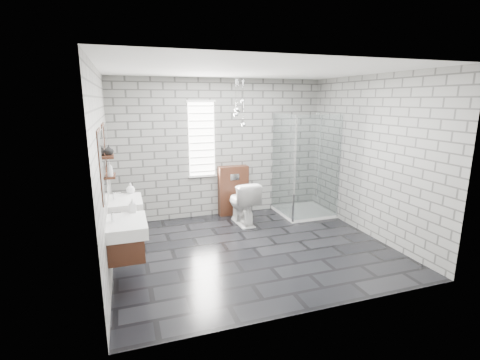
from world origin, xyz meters
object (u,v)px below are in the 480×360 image
cistern_panel (233,190)px  shower_enclosure (302,191)px  vanity_right (123,205)px  vanity_left (123,228)px  toilet (242,202)px

cistern_panel → shower_enclosure: size_ratio=0.49×
vanity_right → shower_enclosure: bearing=12.0°
vanity_left → vanity_right: bearing=90.0°
shower_enclosure → vanity_left: bearing=-153.3°
vanity_right → toilet: (2.12, 0.67, -0.35)m
vanity_right → toilet: size_ratio=1.91×
vanity_right → vanity_left: bearing=-90.0°
vanity_left → toilet: size_ratio=1.91×
vanity_left → cistern_panel: vanity_left is taller
vanity_left → shower_enclosure: bearing=26.7°
toilet → vanity_right: bearing=14.8°
vanity_left → toilet: vanity_left is taller
cistern_panel → toilet: bearing=-90.0°
toilet → cistern_panel: bearing=-92.8°
vanity_right → cistern_panel: vanity_right is taller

